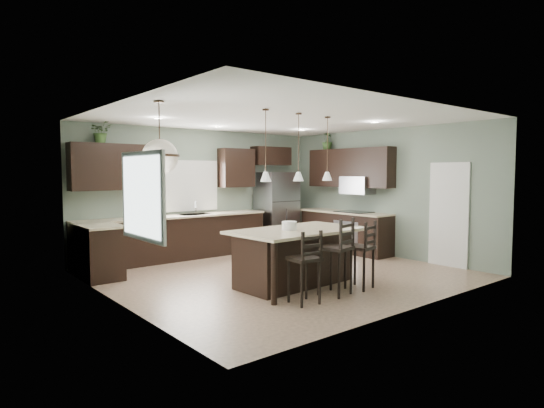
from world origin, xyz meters
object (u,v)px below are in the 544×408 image
at_px(kitchen_island, 298,257).
at_px(refrigerator, 277,210).
at_px(serving_dish, 289,226).
at_px(plant_back_left, 101,132).
at_px(bar_stool_center, 335,256).
at_px(bar_stool_right, 359,255).
at_px(bar_stool_left, 304,267).

bearing_deg(kitchen_island, refrigerator, 52.75).
relative_size(refrigerator, serving_dish, 7.71).
bearing_deg(plant_back_left, serving_dish, -61.86).
distance_m(serving_dish, bar_stool_center, 0.91).
height_order(refrigerator, plant_back_left, plant_back_left).
relative_size(bar_stool_right, plant_back_left, 2.51).
xyz_separation_m(refrigerator, bar_stool_right, (-1.56, -3.93, -0.38)).
xyz_separation_m(kitchen_island, bar_stool_left, (-0.65, -0.83, 0.06)).
bearing_deg(plant_back_left, bar_stool_center, -63.93).
bearing_deg(serving_dish, refrigerator, 53.18).
distance_m(refrigerator, bar_stool_center, 4.50).
distance_m(bar_stool_left, plant_back_left, 4.87).
xyz_separation_m(refrigerator, kitchen_island, (-2.17, -3.15, -0.46)).
bearing_deg(bar_stool_left, serving_dish, 67.82).
xyz_separation_m(kitchen_island, bar_stool_right, (0.60, -0.78, 0.08)).
relative_size(kitchen_island, bar_stool_left, 2.11).
xyz_separation_m(serving_dish, bar_stool_center, (0.23, -0.78, -0.41)).
relative_size(serving_dish, plant_back_left, 0.55).
bearing_deg(bar_stool_right, plant_back_left, 109.26).
bearing_deg(refrigerator, bar_stool_right, -111.69).
height_order(kitchen_island, plant_back_left, plant_back_left).
distance_m(bar_stool_center, bar_stool_right, 0.58).
distance_m(refrigerator, serving_dish, 3.95).
bearing_deg(serving_dish, bar_stool_left, -118.52).
xyz_separation_m(refrigerator, plant_back_left, (-4.17, 0.20, 1.69)).
bearing_deg(plant_back_left, kitchen_island, -59.21).
distance_m(kitchen_island, plant_back_left, 4.46).
relative_size(refrigerator, kitchen_island, 0.84).
distance_m(kitchen_island, bar_stool_right, 0.99).
relative_size(serving_dish, bar_stool_left, 0.23).
relative_size(serving_dish, bar_stool_right, 0.22).
height_order(serving_dish, bar_stool_left, serving_dish).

